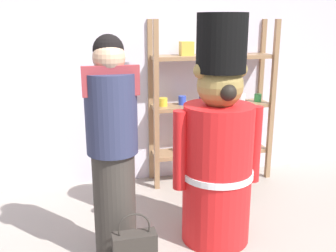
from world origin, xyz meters
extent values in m
cube|color=silver|center=(0.00, 2.20, 1.30)|extent=(6.40, 0.12, 2.60)
cube|color=#93704C|center=(0.18, 1.83, 0.88)|extent=(0.05, 0.05, 1.75)
cube|color=#93704C|center=(1.47, 1.83, 0.88)|extent=(0.05, 0.05, 1.75)
cube|color=#93704C|center=(0.18, 2.13, 0.88)|extent=(0.05, 0.05, 1.75)
cube|color=#93704C|center=(1.47, 2.13, 0.88)|extent=(0.05, 0.05, 1.75)
cube|color=#93704C|center=(0.83, 1.98, 0.32)|extent=(1.30, 0.30, 0.04)
cube|color=#93704C|center=(0.83, 1.98, 0.84)|extent=(1.30, 0.30, 0.04)
cube|color=#93704C|center=(0.83, 1.98, 1.37)|extent=(1.30, 0.30, 0.04)
cylinder|color=yellow|center=(0.29, 1.99, 0.91)|extent=(0.10, 0.10, 0.09)
cylinder|color=blue|center=(0.50, 2.01, 0.91)|extent=(0.08, 0.08, 0.09)
cylinder|color=navy|center=(0.72, 1.96, 0.91)|extent=(0.08, 0.08, 0.09)
cylinder|color=red|center=(0.93, 1.99, 0.90)|extent=(0.07, 0.07, 0.08)
cylinder|color=white|center=(1.15, 1.94, 0.92)|extent=(0.10, 0.10, 0.11)
cylinder|color=green|center=(1.37, 1.96, 0.91)|extent=(0.08, 0.08, 0.09)
cylinder|color=#596B33|center=(0.50, 1.97, 0.43)|extent=(0.06, 0.06, 0.18)
cylinder|color=silver|center=(1.15, 1.99, 0.42)|extent=(0.07, 0.07, 0.17)
cube|color=gold|center=(0.53, 1.98, 1.46)|extent=(0.14, 0.11, 0.14)
cube|color=#B21E2D|center=(1.12, 1.98, 1.44)|extent=(0.13, 0.10, 0.11)
cylinder|color=red|center=(0.44, 0.76, 0.56)|extent=(0.55, 0.55, 1.13)
cylinder|color=white|center=(0.44, 0.76, 0.58)|extent=(0.57, 0.57, 0.05)
sphere|color=olive|center=(0.44, 0.76, 1.28)|extent=(0.35, 0.35, 0.35)
sphere|color=olive|center=(0.29, 0.76, 1.39)|extent=(0.12, 0.12, 0.12)
sphere|color=olive|center=(0.59, 0.76, 1.39)|extent=(0.12, 0.12, 0.12)
cylinder|color=black|center=(0.44, 0.76, 1.58)|extent=(0.37, 0.37, 0.43)
cylinder|color=red|center=(0.13, 0.76, 0.79)|extent=(0.11, 0.11, 0.62)
cylinder|color=red|center=(0.74, 0.76, 0.79)|extent=(0.11, 0.11, 0.62)
sphere|color=black|center=(0.44, 0.61, 1.25)|extent=(0.12, 0.12, 0.12)
cylinder|color=#38332D|center=(-0.39, 0.67, 0.42)|extent=(0.30, 0.30, 0.85)
cylinder|color=#2D3351|center=(-0.39, 0.67, 1.13)|extent=(0.36, 0.36, 0.56)
sphere|color=tan|center=(-0.39, 0.67, 1.51)|extent=(0.22, 0.22, 0.22)
cube|color=#993338|center=(-0.39, 0.60, 1.36)|extent=(0.38, 0.04, 0.20)
sphere|color=black|center=(-0.39, 0.69, 1.56)|extent=(0.21, 0.21, 0.21)
torus|color=#332D28|center=(-0.30, 0.35, 0.42)|extent=(0.22, 0.01, 0.22)
camera|label=1|loc=(-0.63, -1.92, 1.75)|focal=41.44mm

